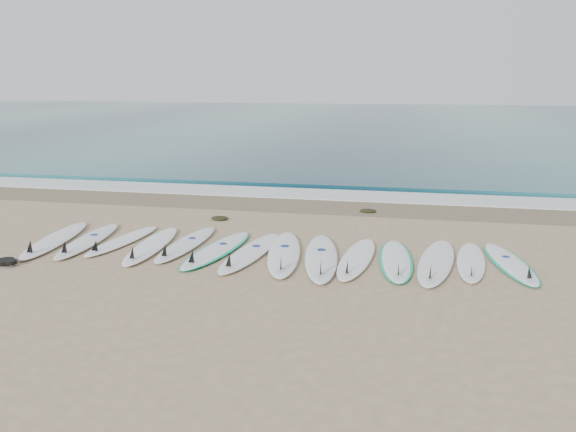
% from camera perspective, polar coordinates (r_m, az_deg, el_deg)
% --- Properties ---
extents(ground, '(120.00, 120.00, 0.00)m').
position_cam_1_polar(ground, '(10.52, -2.02, -3.85)').
color(ground, tan).
extents(ocean, '(120.00, 55.00, 0.03)m').
position_cam_1_polar(ocean, '(42.43, 8.14, 9.49)').
color(ocean, '#1C5462').
rests_on(ocean, ground).
extents(wet_sand_band, '(120.00, 1.80, 0.01)m').
position_cam_1_polar(wet_sand_band, '(14.40, 1.68, 1.07)').
color(wet_sand_band, '#71614A').
rests_on(wet_sand_band, ground).
extents(foam_band, '(120.00, 1.40, 0.04)m').
position_cam_1_polar(foam_band, '(15.75, 2.53, 2.23)').
color(foam_band, silver).
rests_on(foam_band, ground).
extents(wave_crest, '(120.00, 1.00, 0.10)m').
position_cam_1_polar(wave_crest, '(17.20, 3.29, 3.33)').
color(wave_crest, '#1C5462').
rests_on(wave_crest, ground).
extents(surfboard_0, '(0.93, 2.78, 0.35)m').
position_cam_1_polar(surfboard_0, '(12.12, -22.68, -2.25)').
color(surfboard_0, white).
rests_on(surfboard_0, ground).
extents(surfboard_1, '(0.75, 2.62, 0.33)m').
position_cam_1_polar(surfboard_1, '(11.83, -19.75, -2.37)').
color(surfboard_1, white).
rests_on(surfboard_1, ground).
extents(surfboard_2, '(0.81, 2.35, 0.29)m').
position_cam_1_polar(surfboard_2, '(11.63, -16.59, -2.43)').
color(surfboard_2, white).
rests_on(surfboard_2, ground).
extents(surfboard_3, '(0.72, 2.64, 0.33)m').
position_cam_1_polar(surfboard_3, '(11.14, -13.79, -2.93)').
color(surfboard_3, white).
rests_on(surfboard_3, ground).
extents(surfboard_4, '(0.68, 2.57, 0.33)m').
position_cam_1_polar(surfboard_4, '(11.10, -10.39, -2.82)').
color(surfboard_4, white).
rests_on(surfboard_4, ground).
extents(surfboard_5, '(1.02, 2.66, 0.33)m').
position_cam_1_polar(surfboard_5, '(10.67, -7.31, -3.42)').
color(surfboard_5, white).
rests_on(surfboard_5, ground).
extents(surfboard_6, '(0.90, 2.72, 0.34)m').
position_cam_1_polar(surfboard_6, '(10.41, -3.93, -3.73)').
color(surfboard_6, white).
rests_on(surfboard_6, ground).
extents(surfboard_7, '(1.00, 2.88, 0.36)m').
position_cam_1_polar(surfboard_7, '(10.33, -0.42, -3.82)').
color(surfboard_7, white).
rests_on(surfboard_7, ground).
extents(surfboard_8, '(0.95, 2.89, 0.36)m').
position_cam_1_polar(surfboard_8, '(10.12, 3.39, -4.22)').
color(surfboard_8, white).
rests_on(surfboard_8, ground).
extents(surfboard_9, '(0.78, 2.59, 0.33)m').
position_cam_1_polar(surfboard_9, '(10.13, 6.95, -4.32)').
color(surfboard_9, white).
rests_on(surfboard_9, ground).
extents(surfboard_10, '(0.71, 2.48, 0.31)m').
position_cam_1_polar(surfboard_10, '(10.19, 10.92, -4.42)').
color(surfboard_10, white).
rests_on(surfboard_10, ground).
extents(surfboard_11, '(1.00, 2.84, 0.36)m').
position_cam_1_polar(surfboard_11, '(10.20, 14.80, -4.54)').
color(surfboard_11, white).
rests_on(surfboard_11, ground).
extents(surfboard_12, '(0.74, 2.38, 0.30)m').
position_cam_1_polar(surfboard_12, '(10.41, 18.10, -4.45)').
color(surfboard_12, white).
rests_on(surfboard_12, ground).
extents(surfboard_13, '(0.93, 2.44, 0.30)m').
position_cam_1_polar(surfboard_13, '(10.59, 21.69, -4.49)').
color(surfboard_13, white).
rests_on(surfboard_13, ground).
extents(seaweed_near, '(0.40, 0.31, 0.08)m').
position_cam_1_polar(seaweed_near, '(13.07, -6.96, -0.21)').
color(seaweed_near, black).
rests_on(seaweed_near, ground).
extents(seaweed_far, '(0.40, 0.31, 0.08)m').
position_cam_1_polar(seaweed_far, '(13.82, 8.12, 0.53)').
color(seaweed_far, black).
rests_on(seaweed_far, ground).
extents(leash_coil, '(0.46, 0.36, 0.11)m').
position_cam_1_polar(leash_coil, '(11.09, -26.69, -4.17)').
color(leash_coil, black).
rests_on(leash_coil, ground).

